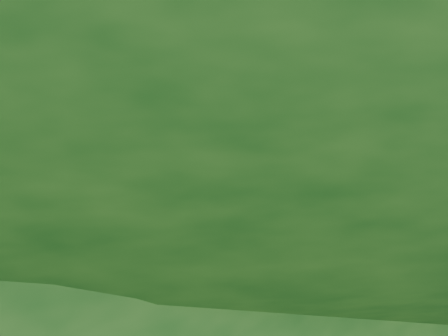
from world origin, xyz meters
name	(u,v)px	position (x,y,z in m)	size (l,w,h in m)	color
ground	(338,301)	(0.00, 0.00, 0.00)	(140.00, 140.00, 0.00)	#1C4112
road	(144,129)	(0.00, 25.00, 0.01)	(8.00, 120.00, 0.04)	black
crosswalk	(377,335)	(0.00, -2.00, 0.00)	(8.00, 3.00, 0.01)	silver
property_wall	(242,113)	(9.00, 24.00, 0.60)	(0.35, 50.00, 1.20)	#383533
church	(339,62)	(17.86, 21.55, 4.91)	(14.00, 24.00, 11.60)	tan
pole_near	(352,135)	(5.50, 6.00, 4.18)	(1.60, 0.24, 8.00)	gray
pole_mid	(197,73)	(5.50, 26.00, 4.18)	(1.60, 0.24, 8.00)	gray
pole_far	(134,48)	(5.50, 46.00, 4.18)	(1.60, 0.24, 8.00)	gray
tree_l_near	(188,0)	(-7.50, -4.00, 10.95)	(12.51, 12.51, 13.79)	black
coach_bus	(322,199)	(2.69, 4.61, 1.72)	(2.63, 10.87, 3.20)	silver
distant_car_a	(82,85)	(-1.84, 43.24, 0.65)	(1.45, 3.61, 1.23)	#B7B8BC
distant_car_b	(64,76)	(-3.00, 49.81, 0.74)	(1.50, 4.29, 1.41)	#212C4D
distant_car_c	(86,66)	(0.99, 56.20, 0.75)	(2.01, 4.94, 1.43)	maroon
pedestrian	(94,283)	(-8.31, 4.09, 0.90)	(0.66, 0.43, 1.80)	black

